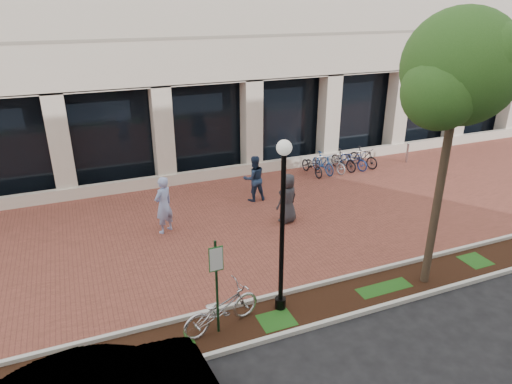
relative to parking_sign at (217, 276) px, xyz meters
name	(u,v)px	position (x,y,z in m)	size (l,w,h in m)	color
ground	(251,221)	(2.91, 5.25, -1.58)	(120.00, 120.00, 0.00)	black
brick_plaza	(251,221)	(2.91, 5.25, -1.57)	(40.00, 9.00, 0.01)	brown
planting_strip	(324,303)	(2.91, 0.00, -1.57)	(40.00, 1.50, 0.01)	black
curb_plaza_side	(311,286)	(2.91, 0.75, -1.52)	(40.00, 0.12, 0.12)	beige
curb_street_side	(340,319)	(2.91, -0.75, -1.52)	(40.00, 0.12, 0.12)	beige
parking_sign	(217,276)	(0.00, 0.00, 0.00)	(0.34, 0.07, 2.48)	#13351A
lamppost	(282,220)	(1.76, 0.28, 0.97)	(0.36, 0.36, 4.51)	black
street_tree	(459,75)	(6.12, -0.13, 4.14)	(3.31, 2.76, 7.29)	#4D3A2C
locked_bicycle	(221,308)	(0.13, 0.14, -1.03)	(0.72, 2.07, 1.09)	#BCBBC0
pedestrian_left	(164,205)	(-0.10, 5.60, -0.57)	(0.73, 0.48, 2.01)	#93A5DB
pedestrian_mid	(254,178)	(3.73, 6.94, -0.65)	(0.89, 0.70, 1.84)	#1E2F4C
pedestrian_right	(288,198)	(4.11, 4.72, -0.67)	(0.89, 0.58, 1.82)	#2A2B30
bollard	(407,153)	(12.35, 8.33, -1.07)	(0.12, 0.12, 1.00)	#ACACB1
bike_rack_cluster	(338,161)	(8.61, 8.61, -1.12)	(3.57, 1.75, 0.97)	black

